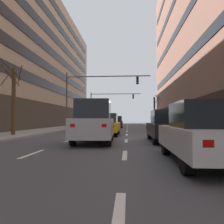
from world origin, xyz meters
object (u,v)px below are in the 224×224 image
object	(u,v)px
car_driving_2	(116,122)
traffic_signal_1	(107,102)
car_parked_0	(204,133)
street_tree_0	(13,99)
car_driving_3	(94,122)
traffic_signal_0	(92,89)
taxi_driving_1	(106,125)
car_parked_1	(168,126)
taxi_driving_0	(93,122)
street_tree_1	(155,111)

from	to	relation	value
car_driving_2	traffic_signal_1	xyz separation A→B (m)	(-2.42, 10.64, 3.77)
traffic_signal_1	car_parked_0	bearing A→B (deg)	-80.03
traffic_signal_1	street_tree_0	distance (m)	27.17
car_driving_2	car_driving_3	distance (m)	20.07
traffic_signal_0	traffic_signal_1	world-z (taller)	traffic_signal_0
taxi_driving_1	traffic_signal_1	size ratio (longest dim) A/B	0.47
car_parked_1	taxi_driving_1	bearing A→B (deg)	130.37
taxi_driving_1	car_driving_2	distance (m)	14.85
taxi_driving_0	car_driving_2	size ratio (longest dim) A/B	0.95
car_driving_2	street_tree_1	xyz separation A→B (m)	(6.51, 9.03, 1.97)
traffic_signal_0	street_tree_0	size ratio (longest dim) A/B	1.86
street_tree_1	taxi_driving_1	bearing A→B (deg)	-105.07
traffic_signal_1	street_tree_1	distance (m)	9.25
taxi_driving_0	car_parked_1	size ratio (longest dim) A/B	0.94
car_driving_3	car_parked_0	distance (m)	6.43
car_driving_3	taxi_driving_1	bearing A→B (deg)	88.61
car_driving_2	traffic_signal_1	world-z (taller)	traffic_signal_1
taxi_driving_1	street_tree_1	xyz separation A→B (m)	(6.43, 23.88, 1.97)
taxi_driving_0	street_tree_1	distance (m)	13.64
taxi_driving_0	traffic_signal_1	distance (m)	11.63
car_driving_3	traffic_signal_0	bearing A→B (deg)	99.88
street_tree_1	street_tree_0	bearing A→B (deg)	-117.46
car_driving_3	traffic_signal_0	distance (m)	14.44
traffic_signal_1	street_tree_1	world-z (taller)	traffic_signal_1
car_parked_1	traffic_signal_0	xyz separation A→B (m)	(-6.32, 13.01, 3.85)
car_driving_3	street_tree_1	size ratio (longest dim) A/B	0.85
car_driving_2	street_tree_0	bearing A→B (deg)	-112.16
car_parked_0	car_parked_1	world-z (taller)	car_parked_1
taxi_driving_1	street_tree_0	xyz separation A→B (m)	(-6.66, -1.30, 1.90)
taxi_driving_0	car_driving_3	xyz separation A→B (m)	(3.17, -19.75, 0.30)
car_parked_0	traffic_signal_0	distance (m)	20.26
car_driving_3	car_parked_0	xyz separation A→B (m)	(3.92, -5.09, -0.26)
car_parked_1	street_tree_0	world-z (taller)	street_tree_0
car_driving_2	street_tree_1	bearing A→B (deg)	54.21
car_parked_1	taxi_driving_0	bearing A→B (deg)	110.48
car_parked_0	taxi_driving_0	bearing A→B (deg)	105.94
traffic_signal_1	car_driving_2	bearing A→B (deg)	-77.19
car_driving_2	street_tree_0	distance (m)	17.53
taxi_driving_0	street_tree_0	distance (m)	16.29
car_driving_3	traffic_signal_0	world-z (taller)	traffic_signal_0
car_parked_1	traffic_signal_0	world-z (taller)	traffic_signal_0
street_tree_0	street_tree_1	size ratio (longest dim) A/B	0.95
taxi_driving_1	street_tree_1	distance (m)	24.80
car_parked_0	street_tree_0	world-z (taller)	street_tree_0
taxi_driving_0	traffic_signal_1	size ratio (longest dim) A/B	0.45
car_parked_0	street_tree_0	distance (m)	13.93
car_parked_1	street_tree_1	distance (m)	28.53
taxi_driving_0	traffic_signal_1	bearing A→B (deg)	85.84
car_parked_0	street_tree_0	bearing A→B (deg)	139.22
taxi_driving_1	street_tree_0	bearing A→B (deg)	-168.98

